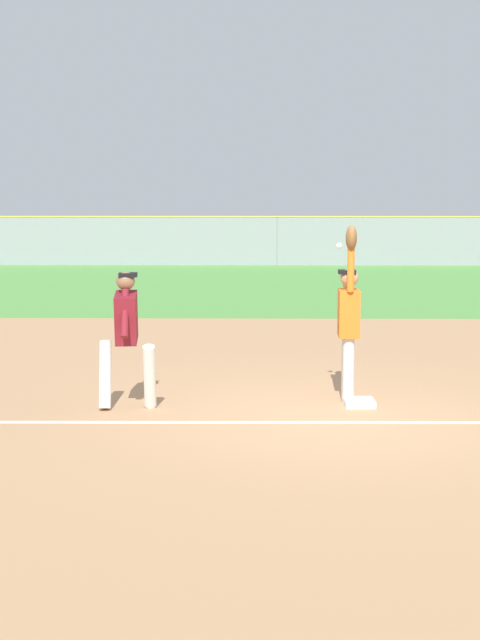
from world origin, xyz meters
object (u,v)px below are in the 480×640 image
runner (126,330)px  parked_car_silver (138,245)px  parked_car_white (394,245)px  parked_car_blue (263,244)px  fielder (349,316)px  baseball (339,246)px  first_base (359,402)px

runner → parked_car_silver: bearing=92.9°
parked_car_white → runner: bearing=-99.7°
runner → parked_car_blue: 26.95m
fielder → parked_car_blue: fielder is taller
parked_car_white → parked_car_silver: bearing=-174.6°
baseball → parked_car_blue: size_ratio=0.02×
runner → first_base: bearing=0.2°
runner → parked_car_blue: (1.97, 26.88, -0.32)m
baseball → first_base: bearing=-49.7°
runner → parked_car_white: size_ratio=0.38×
parked_car_silver → runner: bearing=-86.1°
fielder → parked_car_blue: size_ratio=0.50×
fielder → parked_car_blue: bearing=-86.2°
parked_car_silver → first_base: bearing=-79.8°
fielder → parked_car_silver: 26.31m
fielder → runner: (-2.78, -0.46, -0.12)m
runner → parked_car_silver: 26.26m
baseball → parked_car_white: (4.77, 25.36, -1.33)m
fielder → parked_car_white: (4.64, 25.43, -0.45)m
first_base → parked_car_silver: parked_car_silver is taller
baseball → parked_car_blue: (-0.69, 26.35, -1.33)m
first_base → baseball: baseball is taller
runner → fielder: bearing=5.0°
runner → parked_car_white: (7.43, 25.89, -0.32)m
parked_car_silver → parked_car_white: same height
parked_car_blue → parked_car_white: bearing=-5.3°
first_base → runner: 3.07m
fielder → runner: size_ratio=1.33×
fielder → parked_car_silver: (-6.08, 25.60, -0.45)m
fielder → baseball: fielder is taller
first_base → runner: bearing=-175.5°
parked_car_blue → parked_car_white: 5.55m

